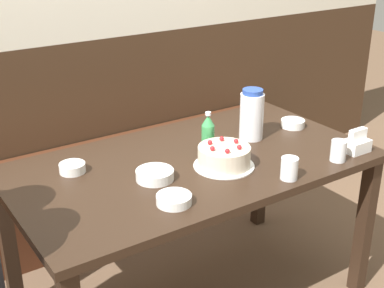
# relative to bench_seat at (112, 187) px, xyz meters

# --- Properties ---
(back_wall) EXTENTS (4.80, 0.04, 2.50)m
(back_wall) POSITION_rel_bench_seat_xyz_m (0.00, 0.22, 1.01)
(back_wall) COLOR #3D2819
(back_wall) RESTS_ON ground_plane
(bench_seat) EXTENTS (2.22, 0.38, 0.47)m
(bench_seat) POSITION_rel_bench_seat_xyz_m (0.00, 0.00, 0.00)
(bench_seat) COLOR #472314
(bench_seat) RESTS_ON ground_plane
(dining_table) EXTENTS (1.52, 0.84, 0.73)m
(dining_table) POSITION_rel_bench_seat_xyz_m (0.00, -0.83, 0.41)
(dining_table) COLOR black
(dining_table) RESTS_ON ground_plane
(birthday_cake) EXTENTS (0.25, 0.25, 0.11)m
(birthday_cake) POSITION_rel_bench_seat_xyz_m (0.07, -0.95, 0.53)
(birthday_cake) COLOR white
(birthday_cake) RESTS_ON dining_table
(water_pitcher) EXTENTS (0.11, 0.11, 0.23)m
(water_pitcher) POSITION_rel_bench_seat_xyz_m (0.36, -0.78, 0.60)
(water_pitcher) COLOR white
(water_pitcher) RESTS_ON dining_table
(soju_bottle) EXTENTS (0.06, 0.06, 0.18)m
(soju_bottle) POSITION_rel_bench_seat_xyz_m (0.11, -0.79, 0.57)
(soju_bottle) COLOR #388E4C
(soju_bottle) RESTS_ON dining_table
(napkin_holder) EXTENTS (0.11, 0.08, 0.11)m
(napkin_holder) POSITION_rel_bench_seat_xyz_m (0.64, -1.15, 0.53)
(napkin_holder) COLOR white
(napkin_holder) RESTS_ON dining_table
(bowl_soup_white) EXTENTS (0.10, 0.10, 0.04)m
(bowl_soup_white) POSITION_rel_bench_seat_xyz_m (-0.46, -0.65, 0.51)
(bowl_soup_white) COLOR white
(bowl_soup_white) RESTS_ON dining_table
(bowl_rice_small) EXTENTS (0.11, 0.11, 0.04)m
(bowl_rice_small) POSITION_rel_bench_seat_xyz_m (0.62, -0.78, 0.51)
(bowl_rice_small) COLOR white
(bowl_rice_small) RESTS_ON dining_table
(bowl_side_dish) EXTENTS (0.15, 0.15, 0.04)m
(bowl_side_dish) POSITION_rel_bench_seat_xyz_m (-0.22, -0.89, 0.51)
(bowl_side_dish) COLOR white
(bowl_side_dish) RESTS_ON dining_table
(bowl_sauce_shallow) EXTENTS (0.13, 0.13, 0.03)m
(bowl_sauce_shallow) POSITION_rel_bench_seat_xyz_m (-0.26, -1.10, 0.51)
(bowl_sauce_shallow) COLOR white
(bowl_sauce_shallow) RESTS_ON dining_table
(glass_water_tall) EXTENTS (0.07, 0.07, 0.09)m
(glass_water_tall) POSITION_rel_bench_seat_xyz_m (0.22, -1.18, 0.53)
(glass_water_tall) COLOR silver
(glass_water_tall) RESTS_ON dining_table
(glass_tumbler_short) EXTENTS (0.07, 0.07, 0.09)m
(glass_tumbler_short) POSITION_rel_bench_seat_xyz_m (0.50, -1.17, 0.53)
(glass_tumbler_short) COLOR silver
(glass_tumbler_short) RESTS_ON dining_table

